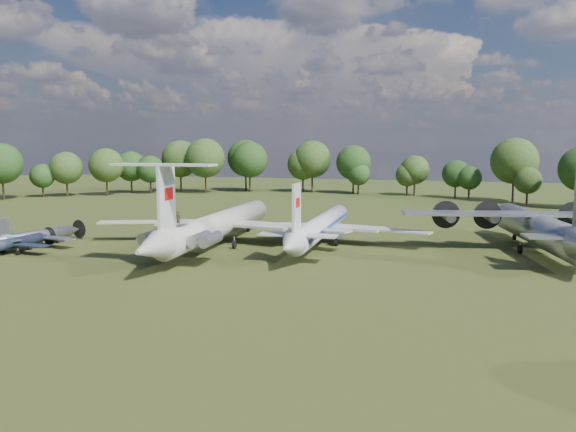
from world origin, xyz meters
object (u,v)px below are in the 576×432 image
(il62_airliner, at_px, (220,229))
(small_prop_west, at_px, (12,246))
(tu104_jet, at_px, (321,230))
(person_on_il62, at_px, (178,218))
(small_prop_northwest, at_px, (39,238))
(an12_transport, at_px, (538,233))

(il62_airliner, relative_size, small_prop_west, 3.36)
(tu104_jet, bearing_deg, person_on_il62, -126.64)
(small_prop_west, xyz_separation_m, person_on_il62, (24.30, -0.26, 4.59))
(small_prop_west, bearing_deg, small_prop_northwest, 98.16)
(il62_airliner, bearing_deg, person_on_il62, -90.00)
(il62_airliner, distance_m, small_prop_west, 27.22)
(an12_transport, height_order, person_on_il62, person_on_il62)
(person_on_il62, bearing_deg, an12_transport, -135.15)
(small_prop_west, xyz_separation_m, small_prop_northwest, (-0.15, 5.22, 0.12))
(small_prop_northwest, relative_size, person_on_il62, 8.99)
(tu104_jet, bearing_deg, il62_airliner, -161.11)
(person_on_il62, bearing_deg, il62_airliner, -69.13)
(il62_airliner, relative_size, tu104_jet, 1.18)
(il62_airliner, bearing_deg, an12_transport, 7.52)
(tu104_jet, height_order, small_prop_northwest, tu104_jet)
(small_prop_west, relative_size, small_prop_northwest, 0.90)
(tu104_jet, distance_m, small_prop_west, 41.43)
(tu104_jet, height_order, person_on_il62, person_on_il62)
(small_prop_northwest, bearing_deg, tu104_jet, 31.32)
(il62_airliner, bearing_deg, small_prop_northwest, -163.86)
(tu104_jet, bearing_deg, small_prop_west, -155.36)
(tu104_jet, height_order, an12_transport, an12_transport)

